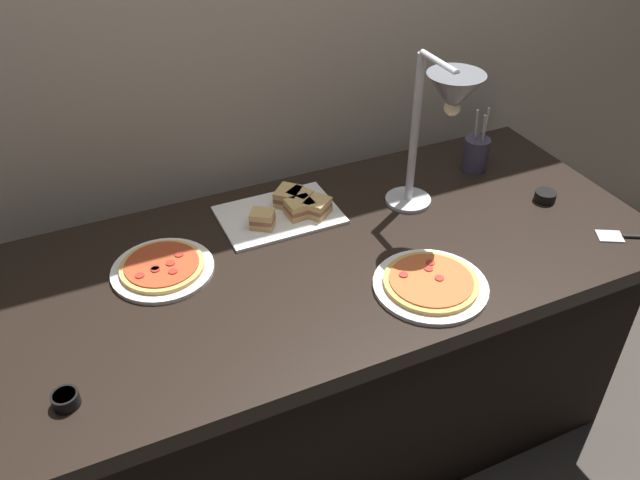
{
  "coord_description": "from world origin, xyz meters",
  "views": [
    {
      "loc": [
        -0.6,
        -1.28,
        1.85
      ],
      "look_at": [
        -0.01,
        0.0,
        0.81
      ],
      "focal_mm": 36.28,
      "sensor_mm": 36.0,
      "label": 1
    }
  ],
  "objects_px": {
    "pizza_plate_center": "(162,268)",
    "sauce_cup_far": "(545,196)",
    "pizza_plate_front": "(431,284)",
    "serving_spatula": "(624,237)",
    "utensil_holder": "(476,153)",
    "heat_lamp": "(445,107)",
    "sandwich_platter": "(288,209)",
    "sauce_cup_near": "(66,399)"
  },
  "relations": [
    {
      "from": "sandwich_platter",
      "to": "sauce_cup_near",
      "type": "xyz_separation_m",
      "value": [
        -0.69,
        -0.46,
        -0.0
      ]
    },
    {
      "from": "pizza_plate_front",
      "to": "utensil_holder",
      "type": "bearing_deg",
      "value": 44.86
    },
    {
      "from": "utensil_holder",
      "to": "heat_lamp",
      "type": "bearing_deg",
      "value": -144.79
    },
    {
      "from": "heat_lamp",
      "to": "sandwich_platter",
      "type": "bearing_deg",
      "value": 149.68
    },
    {
      "from": "sandwich_platter",
      "to": "heat_lamp",
      "type": "bearing_deg",
      "value": -30.32
    },
    {
      "from": "pizza_plate_front",
      "to": "sandwich_platter",
      "type": "xyz_separation_m",
      "value": [
        -0.21,
        0.46,
        0.01
      ]
    },
    {
      "from": "pizza_plate_front",
      "to": "pizza_plate_center",
      "type": "height_order",
      "value": "same"
    },
    {
      "from": "sauce_cup_near",
      "to": "serving_spatula",
      "type": "bearing_deg",
      "value": -1.46
    },
    {
      "from": "sauce_cup_near",
      "to": "serving_spatula",
      "type": "xyz_separation_m",
      "value": [
        1.52,
        -0.04,
        -0.01
      ]
    },
    {
      "from": "pizza_plate_front",
      "to": "pizza_plate_center",
      "type": "relative_size",
      "value": 1.09
    },
    {
      "from": "sauce_cup_far",
      "to": "serving_spatula",
      "type": "bearing_deg",
      "value": -72.67
    },
    {
      "from": "pizza_plate_center",
      "to": "sauce_cup_far",
      "type": "relative_size",
      "value": 4.16
    },
    {
      "from": "pizza_plate_front",
      "to": "serving_spatula",
      "type": "height_order",
      "value": "pizza_plate_front"
    },
    {
      "from": "pizza_plate_front",
      "to": "utensil_holder",
      "type": "relative_size",
      "value": 1.34
    },
    {
      "from": "pizza_plate_front",
      "to": "sauce_cup_near",
      "type": "distance_m",
      "value": 0.9
    },
    {
      "from": "pizza_plate_front",
      "to": "sauce_cup_near",
      "type": "xyz_separation_m",
      "value": [
        -0.9,
        -0.0,
        0.01
      ]
    },
    {
      "from": "sauce_cup_far",
      "to": "utensil_holder",
      "type": "bearing_deg",
      "value": 108.51
    },
    {
      "from": "serving_spatula",
      "to": "sauce_cup_far",
      "type": "bearing_deg",
      "value": 107.33
    },
    {
      "from": "pizza_plate_front",
      "to": "utensil_holder",
      "type": "height_order",
      "value": "utensil_holder"
    },
    {
      "from": "sauce_cup_far",
      "to": "pizza_plate_center",
      "type": "bearing_deg",
      "value": 172.82
    },
    {
      "from": "serving_spatula",
      "to": "utensil_holder",
      "type": "bearing_deg",
      "value": 107.93
    },
    {
      "from": "pizza_plate_front",
      "to": "serving_spatula",
      "type": "xyz_separation_m",
      "value": [
        0.62,
        -0.04,
        -0.01
      ]
    },
    {
      "from": "utensil_holder",
      "to": "serving_spatula",
      "type": "distance_m",
      "value": 0.53
    },
    {
      "from": "pizza_plate_center",
      "to": "sauce_cup_near",
      "type": "distance_m",
      "value": 0.46
    },
    {
      "from": "pizza_plate_center",
      "to": "utensil_holder",
      "type": "distance_m",
      "value": 1.08
    },
    {
      "from": "heat_lamp",
      "to": "pizza_plate_center",
      "type": "height_order",
      "value": "heat_lamp"
    },
    {
      "from": "heat_lamp",
      "to": "pizza_plate_front",
      "type": "xyz_separation_m",
      "value": [
        -0.16,
        -0.24,
        -0.36
      ]
    },
    {
      "from": "sauce_cup_near",
      "to": "utensil_holder",
      "type": "relative_size",
      "value": 0.26
    },
    {
      "from": "sauce_cup_near",
      "to": "utensil_holder",
      "type": "distance_m",
      "value": 1.44
    },
    {
      "from": "pizza_plate_front",
      "to": "serving_spatula",
      "type": "bearing_deg",
      "value": -4.01
    },
    {
      "from": "pizza_plate_center",
      "to": "sauce_cup_near",
      "type": "height_order",
      "value": "sauce_cup_near"
    },
    {
      "from": "serving_spatula",
      "to": "sandwich_platter",
      "type": "bearing_deg",
      "value": 148.86
    },
    {
      "from": "pizza_plate_center",
      "to": "serving_spatula",
      "type": "height_order",
      "value": "pizza_plate_center"
    },
    {
      "from": "heat_lamp",
      "to": "utensil_holder",
      "type": "xyz_separation_m",
      "value": [
        0.3,
        0.21,
        -0.31
      ]
    },
    {
      "from": "pizza_plate_front",
      "to": "heat_lamp",
      "type": "bearing_deg",
      "value": 57.18
    },
    {
      "from": "pizza_plate_front",
      "to": "pizza_plate_center",
      "type": "bearing_deg",
      "value": 150.16
    },
    {
      "from": "heat_lamp",
      "to": "sauce_cup_far",
      "type": "bearing_deg",
      "value": -5.79
    },
    {
      "from": "heat_lamp",
      "to": "sauce_cup_near",
      "type": "xyz_separation_m",
      "value": [
        -1.06,
        -0.25,
        -0.35
      ]
    },
    {
      "from": "pizza_plate_front",
      "to": "utensil_holder",
      "type": "distance_m",
      "value": 0.65
    },
    {
      "from": "pizza_plate_center",
      "to": "sauce_cup_near",
      "type": "relative_size",
      "value": 4.73
    },
    {
      "from": "pizza_plate_center",
      "to": "sandwich_platter",
      "type": "distance_m",
      "value": 0.42
    },
    {
      "from": "sauce_cup_far",
      "to": "serving_spatula",
      "type": "height_order",
      "value": "sauce_cup_far"
    }
  ]
}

